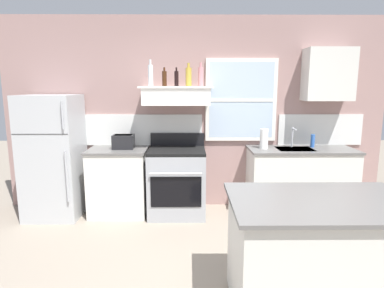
% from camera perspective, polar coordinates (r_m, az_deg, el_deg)
% --- Properties ---
extents(back_wall, '(5.40, 0.11, 2.70)m').
position_cam_1_polar(back_wall, '(4.67, 0.89, 5.28)').
color(back_wall, gray).
rests_on(back_wall, ground_plane).
extents(refrigerator, '(0.70, 0.72, 1.64)m').
position_cam_1_polar(refrigerator, '(4.73, -23.10, -2.03)').
color(refrigerator, '#B7BABC').
rests_on(refrigerator, ground_plane).
extents(counter_left_of_stove, '(0.79, 0.63, 0.91)m').
position_cam_1_polar(counter_left_of_stove, '(4.62, -12.66, -6.36)').
color(counter_left_of_stove, silver).
rests_on(counter_left_of_stove, ground_plane).
extents(toaster, '(0.30, 0.20, 0.19)m').
position_cam_1_polar(toaster, '(4.49, -11.93, 0.43)').
color(toaster, black).
rests_on(toaster, counter_left_of_stove).
extents(stove_range, '(0.76, 0.69, 1.09)m').
position_cam_1_polar(stove_range, '(4.48, -2.65, -6.52)').
color(stove_range, '#9EA0A5').
rests_on(stove_range, ground_plane).
extents(range_hood_shelf, '(0.96, 0.52, 0.24)m').
position_cam_1_polar(range_hood_shelf, '(4.39, -2.73, 8.50)').
color(range_hood_shelf, white).
extents(bottle_clear_tall, '(0.06, 0.06, 0.34)m').
position_cam_1_polar(bottle_clear_tall, '(4.36, -7.27, 11.89)').
color(bottle_clear_tall, silver).
rests_on(bottle_clear_tall, range_hood_shelf).
extents(bottle_brown_stout, '(0.06, 0.06, 0.25)m').
position_cam_1_polar(bottle_brown_stout, '(4.45, -4.85, 11.40)').
color(bottle_brown_stout, '#381E0F').
rests_on(bottle_brown_stout, range_hood_shelf).
extents(bottle_balsamic_dark, '(0.06, 0.06, 0.25)m').
position_cam_1_polar(bottle_balsamic_dark, '(4.42, -2.74, 11.42)').
color(bottle_balsamic_dark, black).
rests_on(bottle_balsamic_dark, range_hood_shelf).
extents(bottle_champagne_gold_foil, '(0.08, 0.08, 0.30)m').
position_cam_1_polar(bottle_champagne_gold_foil, '(4.40, -0.60, 11.74)').
color(bottle_champagne_gold_foil, '#B29333').
rests_on(bottle_champagne_gold_foil, range_hood_shelf).
extents(bottle_rose_pink, '(0.07, 0.07, 0.31)m').
position_cam_1_polar(bottle_rose_pink, '(4.42, 1.53, 11.78)').
color(bottle_rose_pink, '#C67F84').
rests_on(bottle_rose_pink, range_hood_shelf).
extents(counter_right_with_sink, '(1.43, 0.63, 0.91)m').
position_cam_1_polar(counter_right_with_sink, '(4.77, 18.36, -6.11)').
color(counter_right_with_sink, silver).
rests_on(counter_right_with_sink, ground_plane).
extents(sink_faucet, '(0.03, 0.17, 0.28)m').
position_cam_1_polar(sink_faucet, '(4.70, 17.26, 1.56)').
color(sink_faucet, silver).
rests_on(sink_faucet, counter_right_with_sink).
extents(paper_towel_roll, '(0.11, 0.11, 0.27)m').
position_cam_1_polar(paper_towel_roll, '(4.50, 12.51, 0.90)').
color(paper_towel_roll, white).
rests_on(paper_towel_roll, counter_right_with_sink).
extents(dish_soap_bottle, '(0.06, 0.06, 0.18)m').
position_cam_1_polar(dish_soap_bottle, '(4.80, 20.38, 0.54)').
color(dish_soap_bottle, blue).
rests_on(dish_soap_bottle, counter_right_with_sink).
extents(kitchen_island, '(1.40, 0.90, 0.91)m').
position_cam_1_polar(kitchen_island, '(2.83, 21.45, -17.77)').
color(kitchen_island, silver).
rests_on(kitchen_island, ground_plane).
extents(upper_cabinet_right, '(0.64, 0.32, 0.70)m').
position_cam_1_polar(upper_cabinet_right, '(4.85, 22.79, 11.16)').
color(upper_cabinet_right, silver).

